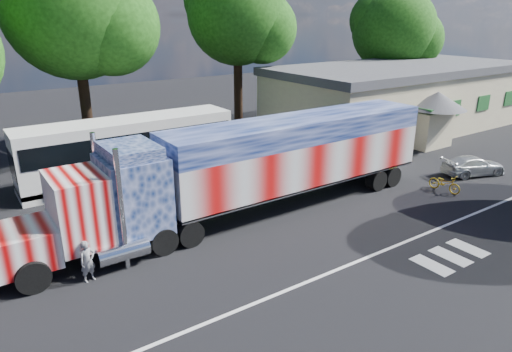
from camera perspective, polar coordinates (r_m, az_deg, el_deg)
ground at (r=19.89m, az=4.93°, el=-7.56°), size 100.00×100.00×0.00m
lane_markings at (r=18.68m, az=16.55°, el=-10.26°), size 30.00×2.67×0.01m
semi_truck at (r=21.14m, az=-0.24°, el=1.24°), size 21.91×3.46×4.67m
coach_bus at (r=27.10m, az=-15.54°, el=3.37°), size 12.10×2.82×3.52m
hall_building at (r=40.23m, az=17.60°, el=9.44°), size 22.40×12.80×5.20m
parked_car at (r=30.04m, az=25.53°, el=1.18°), size 4.17×2.71×1.12m
woman at (r=17.48m, az=-20.31°, el=-9.97°), size 0.64×0.50×1.56m
bicycle at (r=26.57m, az=22.51°, el=-0.82°), size 0.78×1.84×0.94m
tree_far_ne at (r=47.64m, az=17.01°, el=17.03°), size 8.31×7.91×11.65m
tree_n_mid at (r=32.27m, az=-21.53°, el=18.87°), size 9.30×8.85×13.87m
tree_ne_a at (r=37.54m, az=-2.14°, el=19.42°), size 8.16×7.77×12.94m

